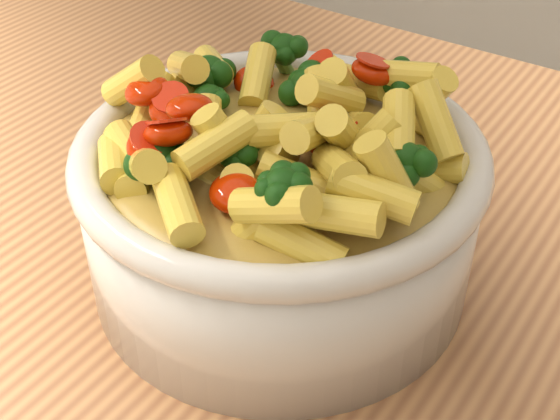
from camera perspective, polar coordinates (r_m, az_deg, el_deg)
The scene contains 3 objects.
table at distance 0.72m, azimuth -6.48°, elevation -5.80°, with size 1.20×0.80×0.90m.
serving_bowl at distance 0.54m, azimuth 0.00°, elevation 0.12°, with size 0.28×0.28×0.12m.
pasta_salad at distance 0.50m, azimuth 0.00°, elevation 6.88°, with size 0.22×0.22×0.05m.
Camera 1 is at (0.36, -0.39, 1.29)m, focal length 50.00 mm.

